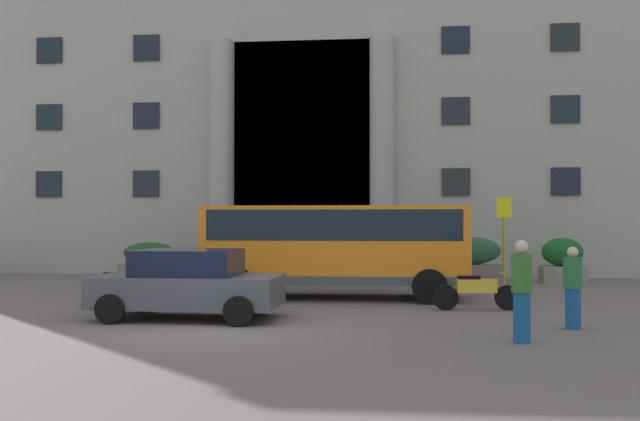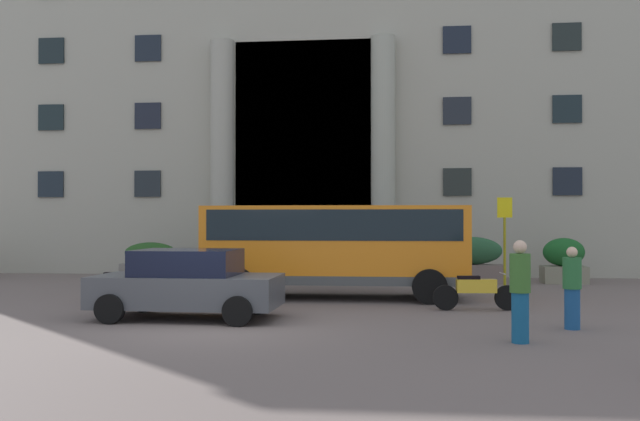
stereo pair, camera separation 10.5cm
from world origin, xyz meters
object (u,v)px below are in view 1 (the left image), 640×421
bus_stop_sign (504,234)px  motorcycle_far_end (475,291)px  hedge_planter_far_east (562,261)px  pedestrian_man_crossing (573,288)px  orange_minibus (336,242)px  motorcycle_near_kerb (120,287)px  white_taxi_kerbside (188,284)px  hedge_planter_far_west (149,261)px  pedestrian_woman_with_bag (522,291)px  hedge_planter_east (470,261)px  hedge_planter_entrance_left (241,262)px

bus_stop_sign → motorcycle_far_end: 4.79m
hedge_planter_far_east → motorcycle_far_end: (-3.79, -7.56, -0.28)m
bus_stop_sign → pedestrian_man_crossing: bearing=-88.1°
orange_minibus → motorcycle_near_kerb: 5.82m
white_taxi_kerbside → motorcycle_far_end: white_taxi_kerbside is taller
pedestrian_man_crossing → motorcycle_far_end: bearing=48.3°
hedge_planter_far_east → motorcycle_near_kerb: bearing=-149.7°
hedge_planter_far_west → pedestrian_woman_with_bag: size_ratio=1.10×
motorcycle_far_end → hedge_planter_east: bearing=80.1°
orange_minibus → hedge_planter_far_west: size_ratio=3.58×
hedge_planter_east → pedestrian_man_crossing: bearing=-84.6°
bus_stop_sign → motorcycle_far_end: bearing=-107.2°
hedge_planter_east → pedestrian_woman_with_bag: 11.57m
orange_minibus → pedestrian_man_crossing: orange_minibus is taller
orange_minibus → pedestrian_woman_with_bag: orange_minibus is taller
white_taxi_kerbside → bus_stop_sign: bearing=41.2°
hedge_planter_far_east → white_taxi_kerbside: bearing=-136.5°
pedestrian_man_crossing → pedestrian_woman_with_bag: bearing=160.4°
hedge_planter_entrance_left → white_taxi_kerbside: 9.43m
motorcycle_far_end → pedestrian_man_crossing: 3.17m
white_taxi_kerbside → motorcycle_near_kerb: 3.35m
bus_stop_sign → white_taxi_kerbside: bearing=-140.0°
bus_stop_sign → hedge_planter_east: bearing=104.2°
motorcycle_far_end → motorcycle_near_kerb: size_ratio=1.03×
bus_stop_sign → motorcycle_far_end: size_ratio=1.36×
bus_stop_sign → hedge_planter_entrance_left: size_ratio=1.41×
hedge_planter_entrance_left → white_taxi_kerbside: white_taxi_kerbside is taller
hedge_planter_far_west → motorcycle_near_kerb: bearing=-75.9°
hedge_planter_far_west → pedestrian_man_crossing: bearing=-39.9°
hedge_planter_entrance_left → hedge_planter_east: hedge_planter_east is taller
pedestrian_woman_with_bag → motorcycle_near_kerb: bearing=5.6°
motorcycle_near_kerb → hedge_planter_far_east: bearing=26.5°
hedge_planter_far_east → pedestrian_woman_with_bag: 12.45m
hedge_planter_entrance_left → hedge_planter_east: size_ratio=0.93×
hedge_planter_far_east → pedestrian_woman_with_bag: size_ratio=0.85×
orange_minibus → hedge_planter_far_east: size_ratio=4.65×
orange_minibus → motorcycle_far_end: orange_minibus is taller
hedge_planter_far_west → pedestrian_man_crossing: (12.27, -10.25, 0.17)m
hedge_planter_entrance_left → hedge_planter_east: bearing=-0.9°
orange_minibus → white_taxi_kerbside: 5.26m
hedge_planter_entrance_left → motorcycle_near_kerb: (-1.56, -7.12, -0.20)m
hedge_planter_entrance_left → hedge_planter_far_west: hedge_planter_entrance_left is taller
hedge_planter_entrance_left → pedestrian_woman_with_bag: bearing=-57.0°
pedestrian_woman_with_bag → hedge_planter_entrance_left: bearing=-24.8°
white_taxi_kerbside → motorcycle_far_end: (6.38, 2.10, -0.30)m
hedge_planter_far_east → motorcycle_near_kerb: (-12.62, -7.39, -0.28)m
orange_minibus → pedestrian_woman_with_bag: (3.80, -6.62, -0.62)m
motorcycle_near_kerb → hedge_planter_far_west: bearing=100.2°
orange_minibus → hedge_planter_east: 6.51m
hedge_planter_entrance_left → pedestrian_woman_with_bag: size_ratio=1.11×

